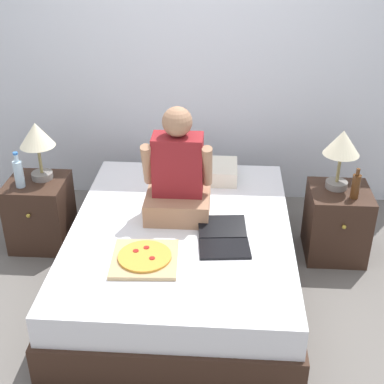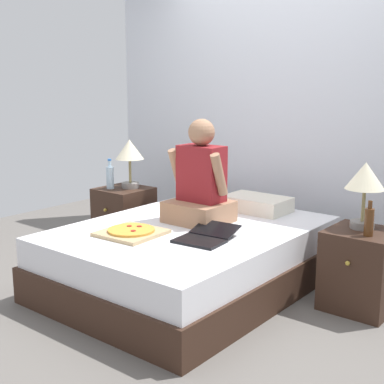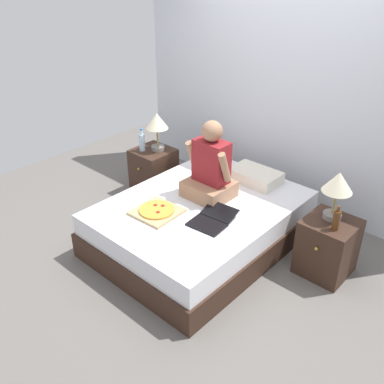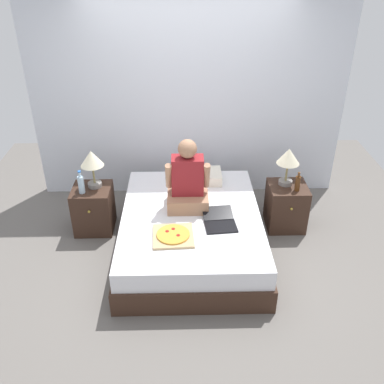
{
  "view_description": "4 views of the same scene",
  "coord_description": "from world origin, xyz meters",
  "px_view_note": "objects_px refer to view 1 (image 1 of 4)",
  "views": [
    {
      "loc": [
        0.28,
        -3.06,
        2.4
      ],
      "look_at": [
        0.08,
        -0.13,
        0.8
      ],
      "focal_mm": 50.0,
      "sensor_mm": 36.0,
      "label": 1
    },
    {
      "loc": [
        2.4,
        -2.95,
        1.52
      ],
      "look_at": [
        0.01,
        0.01,
        0.73
      ],
      "focal_mm": 50.0,
      "sensor_mm": 36.0,
      "label": 2
    },
    {
      "loc": [
        2.33,
        -2.7,
        2.6
      ],
      "look_at": [
        -0.01,
        -0.12,
        0.63
      ],
      "focal_mm": 40.0,
      "sensor_mm": 36.0,
      "label": 3
    },
    {
      "loc": [
        -0.08,
        -3.83,
        3.0
      ],
      "look_at": [
        0.01,
        0.04,
        0.71
      ],
      "focal_mm": 40.0,
      "sensor_mm": 36.0,
      "label": 4
    }
  ],
  "objects_px": {
    "nightstand_right": "(336,223)",
    "laptop": "(224,241)",
    "nightstand_left": "(40,212)",
    "pizza_box": "(145,258)",
    "water_bottle": "(19,173)",
    "lamp_on_right_nightstand": "(342,147)",
    "person_seated": "(178,177)",
    "beer_bottle": "(356,186)",
    "lamp_on_left_nightstand": "(37,139)",
    "bed": "(181,254)"
  },
  "relations": [
    {
      "from": "nightstand_right",
      "to": "laptop",
      "type": "distance_m",
      "value": 1.08
    },
    {
      "from": "nightstand_left",
      "to": "laptop",
      "type": "bearing_deg",
      "value": -23.69
    },
    {
      "from": "pizza_box",
      "to": "water_bottle",
      "type": "bearing_deg",
      "value": 143.8
    },
    {
      "from": "nightstand_right",
      "to": "lamp_on_right_nightstand",
      "type": "distance_m",
      "value": 0.6
    },
    {
      "from": "person_seated",
      "to": "pizza_box",
      "type": "relative_size",
      "value": 1.86
    },
    {
      "from": "beer_bottle",
      "to": "pizza_box",
      "type": "bearing_deg",
      "value": -151.89
    },
    {
      "from": "person_seated",
      "to": "beer_bottle",
      "type": "bearing_deg",
      "value": 7.44
    },
    {
      "from": "lamp_on_left_nightstand",
      "to": "lamp_on_right_nightstand",
      "type": "distance_m",
      "value": 2.21
    },
    {
      "from": "water_bottle",
      "to": "nightstand_left",
      "type": "bearing_deg",
      "value": 48.35
    },
    {
      "from": "nightstand_left",
      "to": "nightstand_right",
      "type": "distance_m",
      "value": 2.28
    },
    {
      "from": "person_seated",
      "to": "laptop",
      "type": "height_order",
      "value": "person_seated"
    },
    {
      "from": "lamp_on_right_nightstand",
      "to": "beer_bottle",
      "type": "distance_m",
      "value": 0.29
    },
    {
      "from": "nightstand_left",
      "to": "person_seated",
      "type": "distance_m",
      "value": 1.23
    },
    {
      "from": "water_bottle",
      "to": "person_seated",
      "type": "xyz_separation_m",
      "value": [
        1.19,
        -0.17,
        0.1
      ]
    },
    {
      "from": "beer_bottle",
      "to": "person_seated",
      "type": "distance_m",
      "value": 1.26
    },
    {
      "from": "nightstand_right",
      "to": "pizza_box",
      "type": "distance_m",
      "value": 1.59
    },
    {
      "from": "water_bottle",
      "to": "beer_bottle",
      "type": "bearing_deg",
      "value": -0.24
    },
    {
      "from": "nightstand_left",
      "to": "pizza_box",
      "type": "height_order",
      "value": "nightstand_left"
    },
    {
      "from": "nightstand_right",
      "to": "lamp_on_right_nightstand",
      "type": "bearing_deg",
      "value": 120.93
    },
    {
      "from": "lamp_on_left_nightstand",
      "to": "laptop",
      "type": "distance_m",
      "value": 1.6
    },
    {
      "from": "lamp_on_left_nightstand",
      "to": "nightstand_right",
      "type": "distance_m",
      "value": 2.32
    },
    {
      "from": "nightstand_left",
      "to": "nightstand_right",
      "type": "relative_size",
      "value": 1.0
    },
    {
      "from": "water_bottle",
      "to": "nightstand_right",
      "type": "xyz_separation_m",
      "value": [
        2.36,
        0.09,
        -0.38
      ]
    },
    {
      "from": "nightstand_left",
      "to": "water_bottle",
      "type": "distance_m",
      "value": 0.4
    },
    {
      "from": "lamp_on_left_nightstand",
      "to": "person_seated",
      "type": "bearing_deg",
      "value": -16.33
    },
    {
      "from": "bed",
      "to": "beer_bottle",
      "type": "height_order",
      "value": "beer_bottle"
    },
    {
      "from": "nightstand_left",
      "to": "nightstand_right",
      "type": "xyz_separation_m",
      "value": [
        2.28,
        0.0,
        0.0
      ]
    },
    {
      "from": "lamp_on_right_nightstand",
      "to": "lamp_on_left_nightstand",
      "type": "bearing_deg",
      "value": 180.0
    },
    {
      "from": "nightstand_right",
      "to": "person_seated",
      "type": "distance_m",
      "value": 1.29
    },
    {
      "from": "beer_bottle",
      "to": "bed",
      "type": "bearing_deg",
      "value": -164.8
    },
    {
      "from": "lamp_on_right_nightstand",
      "to": "person_seated",
      "type": "bearing_deg",
      "value": -164.71
    },
    {
      "from": "laptop",
      "to": "pizza_box",
      "type": "height_order",
      "value": "laptop"
    },
    {
      "from": "bed",
      "to": "nightstand_left",
      "type": "height_order",
      "value": "nightstand_left"
    },
    {
      "from": "water_bottle",
      "to": "laptop",
      "type": "xyz_separation_m",
      "value": [
        1.51,
        -0.54,
        -0.17
      ]
    },
    {
      "from": "nightstand_right",
      "to": "pizza_box",
      "type": "xyz_separation_m",
      "value": [
        -1.33,
        -0.85,
        0.21
      ]
    },
    {
      "from": "person_seated",
      "to": "nightstand_right",
      "type": "bearing_deg",
      "value": 12.61
    },
    {
      "from": "beer_bottle",
      "to": "laptop",
      "type": "xyz_separation_m",
      "value": [
        -0.92,
        -0.53,
        -0.15
      ]
    },
    {
      "from": "nightstand_right",
      "to": "beer_bottle",
      "type": "height_order",
      "value": "beer_bottle"
    },
    {
      "from": "water_bottle",
      "to": "pizza_box",
      "type": "distance_m",
      "value": 1.29
    },
    {
      "from": "person_seated",
      "to": "lamp_on_right_nightstand",
      "type": "bearing_deg",
      "value": 15.29
    },
    {
      "from": "water_bottle",
      "to": "person_seated",
      "type": "distance_m",
      "value": 1.2
    },
    {
      "from": "beer_bottle",
      "to": "person_seated",
      "type": "relative_size",
      "value": 0.29
    },
    {
      "from": "nightstand_right",
      "to": "beer_bottle",
      "type": "distance_m",
      "value": 0.39
    },
    {
      "from": "laptop",
      "to": "lamp_on_right_nightstand",
      "type": "bearing_deg",
      "value": 39.68
    },
    {
      "from": "bed",
      "to": "beer_bottle",
      "type": "xyz_separation_m",
      "value": [
        1.21,
        0.33,
        0.41
      ]
    },
    {
      "from": "lamp_on_left_nightstand",
      "to": "beer_bottle",
      "type": "xyz_separation_m",
      "value": [
        2.31,
        -0.15,
        -0.23
      ]
    },
    {
      "from": "water_bottle",
      "to": "nightstand_right",
      "type": "relative_size",
      "value": 0.51
    },
    {
      "from": "bed",
      "to": "nightstand_left",
      "type": "distance_m",
      "value": 1.22
    },
    {
      "from": "lamp_on_left_nightstand",
      "to": "water_bottle",
      "type": "relative_size",
      "value": 1.63
    },
    {
      "from": "bed",
      "to": "laptop",
      "type": "xyz_separation_m",
      "value": [
        0.29,
        -0.2,
        0.26
      ]
    }
  ]
}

